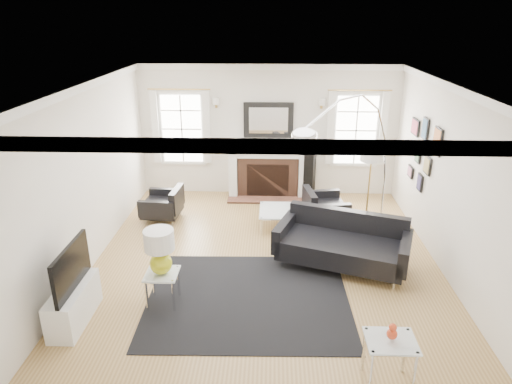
{
  "coord_description": "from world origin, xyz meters",
  "views": [
    {
      "loc": [
        0.08,
        -6.55,
        3.75
      ],
      "look_at": [
        -0.17,
        0.3,
        1.06
      ],
      "focal_mm": 32.0,
      "sensor_mm": 36.0,
      "label": 1
    }
  ],
  "objects_px": {
    "fireplace": "(268,172)",
    "sofa": "(343,244)",
    "coffee_table": "(281,211)",
    "arc_floor_lamp": "(348,166)",
    "armchair_left": "(164,205)",
    "gourd_lamp": "(160,249)",
    "armchair_right": "(323,208)"
  },
  "relations": [
    {
      "from": "sofa",
      "to": "gourd_lamp",
      "type": "distance_m",
      "value": 2.9
    },
    {
      "from": "armchair_left",
      "to": "arc_floor_lamp",
      "type": "height_order",
      "value": "arc_floor_lamp"
    },
    {
      "from": "fireplace",
      "to": "armchair_left",
      "type": "xyz_separation_m",
      "value": [
        -1.98,
        -1.3,
        -0.25
      ]
    },
    {
      "from": "armchair_left",
      "to": "gourd_lamp",
      "type": "relative_size",
      "value": 1.3
    },
    {
      "from": "sofa",
      "to": "coffee_table",
      "type": "distance_m",
      "value": 1.61
    },
    {
      "from": "fireplace",
      "to": "coffee_table",
      "type": "xyz_separation_m",
      "value": [
        0.27,
        -1.59,
        -0.22
      ]
    },
    {
      "from": "sofa",
      "to": "arc_floor_lamp",
      "type": "distance_m",
      "value": 1.26
    },
    {
      "from": "fireplace",
      "to": "arc_floor_lamp",
      "type": "relative_size",
      "value": 0.63
    },
    {
      "from": "arc_floor_lamp",
      "to": "fireplace",
      "type": "bearing_deg",
      "value": 120.25
    },
    {
      "from": "fireplace",
      "to": "gourd_lamp",
      "type": "distance_m",
      "value": 4.31
    },
    {
      "from": "sofa",
      "to": "armchair_right",
      "type": "distance_m",
      "value": 1.53
    },
    {
      "from": "gourd_lamp",
      "to": "arc_floor_lamp",
      "type": "distance_m",
      "value": 3.3
    },
    {
      "from": "fireplace",
      "to": "sofa",
      "type": "bearing_deg",
      "value": -67.14
    },
    {
      "from": "armchair_left",
      "to": "coffee_table",
      "type": "relative_size",
      "value": 1.05
    },
    {
      "from": "gourd_lamp",
      "to": "arc_floor_lamp",
      "type": "relative_size",
      "value": 0.24
    },
    {
      "from": "armchair_right",
      "to": "coffee_table",
      "type": "distance_m",
      "value": 0.83
    },
    {
      "from": "gourd_lamp",
      "to": "armchair_left",
      "type": "bearing_deg",
      "value": 102.24
    },
    {
      "from": "armchair_right",
      "to": "gourd_lamp",
      "type": "xyz_separation_m",
      "value": [
        -2.45,
        -2.69,
        0.54
      ]
    },
    {
      "from": "armchair_right",
      "to": "coffee_table",
      "type": "relative_size",
      "value": 1.18
    },
    {
      "from": "coffee_table",
      "to": "arc_floor_lamp",
      "type": "distance_m",
      "value": 1.68
    },
    {
      "from": "armchair_right",
      "to": "arc_floor_lamp",
      "type": "bearing_deg",
      "value": -73.91
    },
    {
      "from": "gourd_lamp",
      "to": "arc_floor_lamp",
      "type": "height_order",
      "value": "arc_floor_lamp"
    },
    {
      "from": "coffee_table",
      "to": "armchair_right",
      "type": "bearing_deg",
      "value": 15.26
    },
    {
      "from": "armchair_right",
      "to": "fireplace",
      "type": "bearing_deg",
      "value": 127.79
    },
    {
      "from": "armchair_right",
      "to": "armchair_left",
      "type": "bearing_deg",
      "value": 178.56
    },
    {
      "from": "gourd_lamp",
      "to": "fireplace",
      "type": "bearing_deg",
      "value": 71.21
    },
    {
      "from": "coffee_table",
      "to": "gourd_lamp",
      "type": "height_order",
      "value": "gourd_lamp"
    },
    {
      "from": "sofa",
      "to": "coffee_table",
      "type": "bearing_deg",
      "value": 126.12
    },
    {
      "from": "sofa",
      "to": "gourd_lamp",
      "type": "height_order",
      "value": "gourd_lamp"
    },
    {
      "from": "armchair_left",
      "to": "arc_floor_lamp",
      "type": "relative_size",
      "value": 0.31
    },
    {
      "from": "arc_floor_lamp",
      "to": "gourd_lamp",
      "type": "bearing_deg",
      "value": -146.39
    },
    {
      "from": "armchair_left",
      "to": "coffee_table",
      "type": "height_order",
      "value": "armchair_left"
    }
  ]
}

